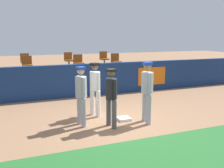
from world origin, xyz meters
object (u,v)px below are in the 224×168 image
player_umpire (111,94)px  seat_front_left (27,64)px  first_base (124,119)px  seat_front_right (116,61)px  seat_back_right (104,58)px  player_runner_visitor (81,92)px  seat_back_left (25,60)px  player_fielder_home (95,86)px  player_coach_visitor (147,88)px  seat_back_center (69,59)px  seat_front_center (78,62)px

player_umpire → seat_front_left: size_ratio=2.06×
first_base → player_umpire: player_umpire is taller
seat_front_right → player_umpire: bearing=-114.1°
seat_back_right → seat_front_right: size_ratio=1.00×
first_base → player_umpire: 1.22m
player_runner_visitor → seat_back_left: bearing=-177.9°
player_fielder_home → player_coach_visitor: bearing=24.1°
player_runner_visitor → seat_front_left: bearing=-174.6°
player_runner_visitor → player_fielder_home: bearing=131.7°
player_umpire → seat_back_center: bearing=167.5°
player_fielder_home → seat_front_center: (0.60, 4.37, 0.36)m
seat_back_right → seat_back_left: same height
player_runner_visitor → player_coach_visitor: bearing=68.2°
seat_front_center → seat_back_left: same height
player_runner_visitor → seat_front_left: size_ratio=2.11×
seat_front_center → seat_front_right: (2.00, -0.00, -0.00)m
player_fielder_home → player_runner_visitor: 1.04m
seat_front_right → player_coach_visitor: bearing=-103.4°
seat_front_left → seat_back_left: bearing=89.4°
player_runner_visitor → player_umpire: (0.78, -0.46, -0.02)m
seat_front_center → seat_back_right: size_ratio=1.00×
seat_front_right → seat_back_left: (-4.39, 1.80, -0.00)m
player_umpire → seat_front_right: size_ratio=2.06×
player_runner_visitor → seat_front_center: size_ratio=2.11×
first_base → seat_back_center: (-0.19, 6.96, 1.35)m
player_runner_visitor → seat_back_left: size_ratio=2.11×
seat_back_center → seat_front_left: bearing=-142.2°
player_runner_visitor → seat_front_center: bearing=159.0°
player_runner_visitor → seat_back_left: player_runner_visitor is taller
player_coach_visitor → seat_back_center: size_ratio=2.25×
first_base → seat_back_right: (1.91, 6.96, 1.35)m
seat_back_left → seat_front_left: (-0.02, -1.80, 0.00)m
seat_front_center → seat_back_left: (-2.39, 1.80, -0.00)m
seat_back_left → player_coach_visitor: bearing=-67.8°
player_runner_visitor → seat_back_center: player_runner_visitor is taller
seat_back_right → seat_front_right: (-0.01, -1.80, -0.00)m
seat_front_center → seat_front_left: (-2.41, -0.00, -0.00)m
first_base → seat_back_left: bearing=109.7°
seat_front_right → seat_back_left: 4.74m
player_fielder_home → player_runner_visitor: bearing=-61.2°
seat_back_right → seat_front_left: bearing=-157.8°
player_coach_visitor → seat_back_right: size_ratio=2.25×
seat_front_center → player_runner_visitor: bearing=-104.0°
player_fielder_home → player_umpire: player_fielder_home is taller
player_umpire → player_coach_visitor: bearing=78.2°
seat_front_center → seat_back_center: 1.80m
seat_back_center → seat_front_left: 2.94m
seat_back_center → first_base: bearing=-88.4°
player_coach_visitor → seat_front_left: bearing=-143.5°
player_fielder_home → seat_front_center: 4.42m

